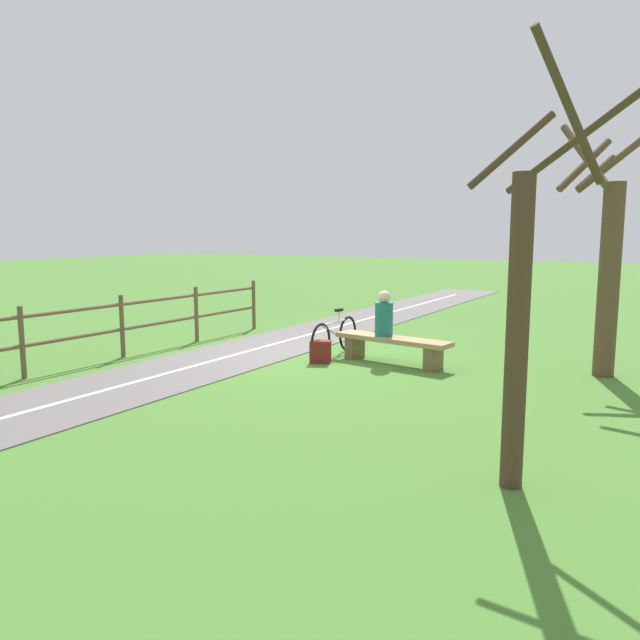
# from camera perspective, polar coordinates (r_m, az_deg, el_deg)

# --- Properties ---
(ground_plane) EXTENTS (80.00, 80.00, 0.00)m
(ground_plane) POSITION_cam_1_polar(r_m,az_deg,el_deg) (11.20, -0.85, -3.36)
(ground_plane) COLOR #477A2D
(paved_path) EXTENTS (2.45, 36.02, 0.02)m
(paved_path) POSITION_cam_1_polar(r_m,az_deg,el_deg) (9.03, -21.22, -6.69)
(paved_path) COLOR #66605E
(paved_path) RESTS_ON ground_plane
(path_centre_line) EXTENTS (0.49, 32.00, 0.00)m
(path_centre_line) POSITION_cam_1_polar(r_m,az_deg,el_deg) (9.02, -21.23, -6.63)
(path_centre_line) COLOR silver
(path_centre_line) RESTS_ON paved_path
(bench) EXTENTS (2.14, 0.79, 0.46)m
(bench) POSITION_cam_1_polar(r_m,az_deg,el_deg) (10.59, 6.69, -2.26)
(bench) COLOR #A88456
(bench) RESTS_ON ground_plane
(person_seated) EXTENTS (0.35, 0.35, 0.78)m
(person_seated) POSITION_cam_1_polar(r_m,az_deg,el_deg) (10.62, 5.91, 0.38)
(person_seated) COLOR #1E6B66
(person_seated) RESTS_ON bench
(bicycle) EXTENTS (0.08, 1.68, 0.84)m
(bicycle) POSITION_cam_1_polar(r_m,az_deg,el_deg) (11.25, 1.37, -1.50)
(bicycle) COLOR black
(bicycle) RESTS_ON ground_plane
(backpack) EXTENTS (0.41, 0.35, 0.39)m
(backpack) POSITION_cam_1_polar(r_m,az_deg,el_deg) (10.62, 0.05, -2.95)
(backpack) COLOR maroon
(backpack) RESTS_ON ground_plane
(tree_near_bench) EXTENTS (1.43, 1.51, 3.71)m
(tree_near_bench) POSITION_cam_1_polar(r_m,az_deg,el_deg) (5.55, 18.18, 1.27)
(tree_near_bench) COLOR #473323
(tree_near_bench) RESTS_ON ground_plane
(tree_far_left) EXTENTS (1.19, 1.65, 3.87)m
(tree_far_left) POSITION_cam_1_polar(r_m,az_deg,el_deg) (10.47, 24.87, 4.95)
(tree_far_left) COLOR brown
(tree_far_left) RESTS_ON ground_plane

